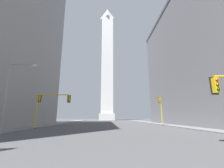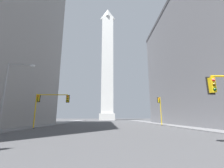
{
  "view_description": "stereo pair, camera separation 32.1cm",
  "coord_description": "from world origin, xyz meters",
  "px_view_note": "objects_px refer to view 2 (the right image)",
  "views": [
    {
      "loc": [
        -0.68,
        -0.73,
        1.84
      ],
      "look_at": [
        2.1,
        67.18,
        16.89
      ],
      "focal_mm": 24.0,
      "sensor_mm": 36.0,
      "label": 1
    },
    {
      "loc": [
        -0.36,
        -0.74,
        1.84
      ],
      "look_at": [
        2.1,
        67.18,
        16.89
      ],
      "focal_mm": 24.0,
      "sensor_mm": 36.0,
      "label": 2
    }
  ],
  "objects_px": {
    "obelisk": "(107,62)",
    "street_lamp": "(9,89)",
    "traffic_light_mid_left": "(47,102)",
    "traffic_light_mid_right": "(160,107)"
  },
  "relations": [
    {
      "from": "obelisk",
      "to": "street_lamp",
      "type": "relative_size",
      "value": 9.65
    },
    {
      "from": "obelisk",
      "to": "street_lamp",
      "type": "distance_m",
      "value": 84.84
    },
    {
      "from": "street_lamp",
      "to": "traffic_light_mid_left",
      "type": "bearing_deg",
      "value": 82.56
    },
    {
      "from": "traffic_light_mid_left",
      "to": "traffic_light_mid_right",
      "type": "bearing_deg",
      "value": 20.54
    },
    {
      "from": "obelisk",
      "to": "street_lamp",
      "type": "bearing_deg",
      "value": -98.55
    },
    {
      "from": "traffic_light_mid_right",
      "to": "traffic_light_mid_left",
      "type": "distance_m",
      "value": 24.0
    },
    {
      "from": "traffic_light_mid_right",
      "to": "street_lamp",
      "type": "relative_size",
      "value": 0.79
    },
    {
      "from": "traffic_light_mid_left",
      "to": "obelisk",
      "type": "bearing_deg",
      "value": 81.32
    },
    {
      "from": "traffic_light_mid_right",
      "to": "obelisk",
      "type": "bearing_deg",
      "value": 101.27
    },
    {
      "from": "obelisk",
      "to": "street_lamp",
      "type": "height_order",
      "value": "obelisk"
    }
  ]
}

